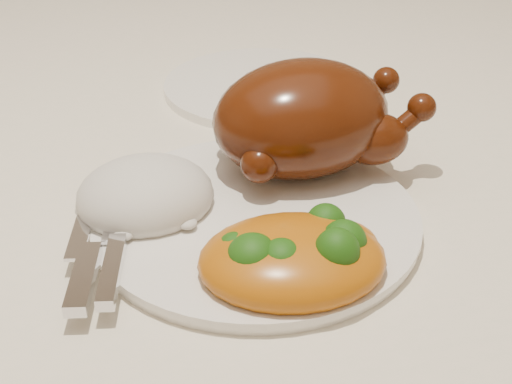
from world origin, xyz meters
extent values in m
cylinder|color=brown|center=(0.73, 0.38, 0.36)|extent=(0.07, 0.07, 0.72)
cube|color=brown|center=(0.00, 0.00, 0.74)|extent=(1.60, 0.90, 0.04)
cube|color=silver|center=(0.00, 0.00, 0.76)|extent=(1.72, 1.02, 0.01)
cube|color=silver|center=(0.00, 0.51, 0.68)|extent=(1.72, 0.01, 0.18)
cylinder|color=white|center=(0.15, -0.19, 0.77)|extent=(0.28, 0.28, 0.01)
cylinder|color=white|center=(0.20, 0.07, 0.77)|extent=(0.23, 0.23, 0.01)
ellipsoid|color=#4E1C08|center=(0.20, -0.12, 0.83)|extent=(0.17, 0.14, 0.10)
ellipsoid|color=#4E1C08|center=(0.19, -0.13, 0.85)|extent=(0.08, 0.06, 0.04)
ellipsoid|color=#4E1C08|center=(0.26, -0.15, 0.81)|extent=(0.06, 0.04, 0.04)
sphere|color=#4E1C08|center=(0.30, -0.14, 0.83)|extent=(0.02, 0.02, 0.02)
ellipsoid|color=#4E1C08|center=(0.25, -0.09, 0.81)|extent=(0.06, 0.04, 0.04)
sphere|color=#4E1C08|center=(0.29, -0.08, 0.83)|extent=(0.02, 0.02, 0.02)
sphere|color=#4E1C08|center=(0.16, -0.17, 0.81)|extent=(0.03, 0.03, 0.03)
sphere|color=#4E1C08|center=(0.14, -0.10, 0.81)|extent=(0.03, 0.03, 0.03)
ellipsoid|color=white|center=(0.07, -0.16, 0.79)|extent=(0.12, 0.11, 0.06)
ellipsoid|color=#CA5C0C|center=(0.16, -0.27, 0.79)|extent=(0.14, 0.11, 0.05)
ellipsoid|color=#CA5C0C|center=(0.19, -0.26, 0.79)|extent=(0.06, 0.05, 0.03)
ellipsoid|color=#17410A|center=(0.13, -0.28, 0.79)|extent=(0.02, 0.02, 0.02)
ellipsoid|color=#17410A|center=(0.12, -0.25, 0.80)|extent=(0.03, 0.03, 0.02)
ellipsoid|color=#17410A|center=(0.19, -0.28, 0.80)|extent=(0.03, 0.03, 0.03)
ellipsoid|color=#17410A|center=(0.13, -0.26, 0.79)|extent=(0.03, 0.03, 0.02)
ellipsoid|color=#17410A|center=(0.13, -0.28, 0.79)|extent=(0.02, 0.02, 0.02)
ellipsoid|color=#17410A|center=(0.16, -0.28, 0.79)|extent=(0.03, 0.03, 0.03)
ellipsoid|color=#17410A|center=(0.15, -0.28, 0.80)|extent=(0.03, 0.03, 0.02)
ellipsoid|color=#17410A|center=(0.13, -0.27, 0.80)|extent=(0.03, 0.03, 0.03)
ellipsoid|color=#17410A|center=(0.19, -0.24, 0.79)|extent=(0.03, 0.03, 0.03)
ellipsoid|color=#17410A|center=(0.15, -0.28, 0.79)|extent=(0.03, 0.03, 0.02)
ellipsoid|color=#17410A|center=(0.19, -0.27, 0.80)|extent=(0.03, 0.03, 0.03)
cube|color=silver|center=(0.02, -0.17, 0.78)|extent=(0.03, 0.11, 0.00)
cube|color=silver|center=(0.02, -0.25, 0.78)|extent=(0.02, 0.07, 0.01)
cube|color=silver|center=(0.04, -0.25, 0.78)|extent=(0.02, 0.08, 0.01)
cube|color=silver|center=(0.04, -0.17, 0.78)|extent=(0.02, 0.08, 0.00)
camera|label=1|loc=(0.06, -0.65, 1.08)|focal=50.00mm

